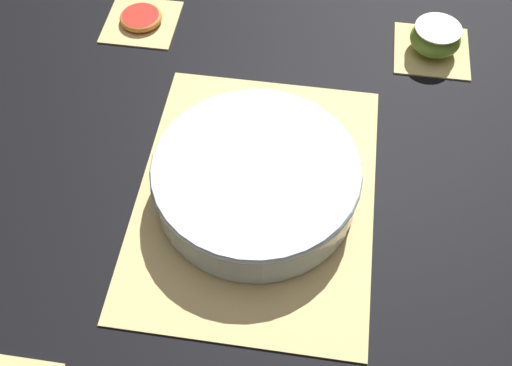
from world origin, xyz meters
TOP-DOWN VIEW (x-y plane):
  - ground_plane at (0.00, 0.00)m, footprint 6.00×6.00m
  - bamboo_mat_center at (0.00, 0.00)m, footprint 0.46×0.35m
  - coaster_mat_near_right at (0.35, -0.27)m, footprint 0.13×0.13m
  - coaster_mat_far_right at (0.35, 0.27)m, footprint 0.13×0.13m
  - fruit_salad_bowl at (-0.00, -0.00)m, footprint 0.30×0.30m
  - apple_half at (0.35, -0.27)m, footprint 0.09×0.09m
  - grapefruit_slice at (0.35, 0.27)m, footprint 0.08×0.08m

SIDE VIEW (x-z plane):
  - ground_plane at x=0.00m, z-range 0.00..0.00m
  - coaster_mat_near_right at x=0.35m, z-range 0.00..0.01m
  - coaster_mat_far_right at x=0.35m, z-range 0.00..0.01m
  - bamboo_mat_center at x=0.00m, z-range 0.00..0.01m
  - grapefruit_slice at x=0.35m, z-range 0.01..0.02m
  - apple_half at x=0.35m, z-range 0.01..0.06m
  - fruit_salad_bowl at x=0.00m, z-range 0.01..0.08m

